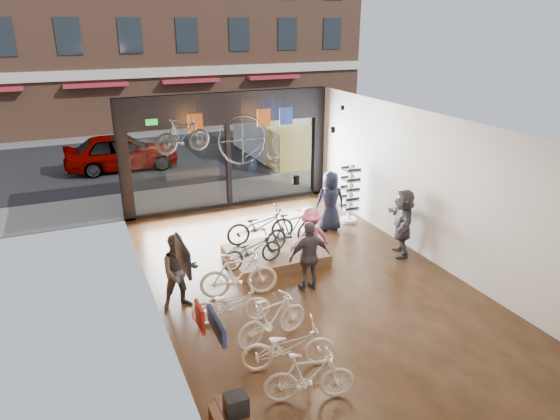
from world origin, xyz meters
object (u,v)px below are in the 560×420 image
box_truck (277,132)px  penny_farthing (253,141)px  display_bike_left (252,250)px  display_platform (275,255)px  sunglasses_rack (350,195)px  floor_bike_2 (289,346)px  customer_1 (179,272)px  floor_bike_5 (239,275)px  display_bike_mid (292,230)px  display_bike_right (260,226)px  hung_bike (183,136)px  customer_5 (403,222)px  floor_bike_3 (272,319)px  customer_4 (330,201)px  customer_2 (309,256)px  customer_3 (310,238)px  floor_bike_4 (231,305)px  street_car (122,152)px  floor_bike_1 (309,377)px

box_truck → penny_farthing: penny_farthing is taller
penny_farthing → display_bike_left: bearing=-111.3°
display_platform → sunglasses_rack: bearing=26.7°
floor_bike_2 → customer_1: size_ratio=1.00×
floor_bike_5 → display_bike_mid: bearing=-43.9°
display_bike_right → hung_bike: size_ratio=1.17×
display_platform → display_bike_left: display_bike_left is taller
display_bike_right → customer_5: size_ratio=1.01×
display_bike_mid → penny_farthing: bearing=-13.4°
floor_bike_2 → display_platform: floor_bike_2 is taller
floor_bike_3 → display_bike_mid: bearing=-43.0°
customer_5 → display_bike_right: bearing=-89.1°
display_platform → customer_4: bearing=28.6°
customer_2 → customer_3: size_ratio=1.05×
customer_2 → floor_bike_3: bearing=45.8°
customer_1 → floor_bike_5: bearing=-5.1°
penny_farthing → floor_bike_5: bearing=-114.8°
customer_2 → customer_3: 1.12m
floor_bike_4 → display_bike_left: size_ratio=1.02×
display_bike_mid → display_bike_right: display_bike_mid is taller
hung_bike → display_platform: bearing=-159.5°
display_platform → hung_bike: bearing=120.7°
street_car → floor_bike_4: 12.82m
floor_bike_1 → customer_3: 4.79m
floor_bike_1 → floor_bike_5: 3.64m
street_car → hung_bike: 8.14m
street_car → display_bike_right: bearing=-166.6°
floor_bike_5 → customer_5: customer_5 is taller
floor_bike_5 → display_platform: size_ratio=0.74×
floor_bike_3 → display_bike_left: (0.58, 2.61, 0.23)m
customer_3 → street_car: bearing=-74.2°
display_bike_mid → customer_4: (1.83, 1.26, 0.12)m
box_truck → customer_4: bearing=-102.6°
street_car → display_bike_left: (1.67, -11.10, -0.06)m
customer_4 → customer_5: size_ratio=0.99×
penny_farthing → display_bike_right: bearing=-106.9°
display_platform → display_bike_left: size_ratio=1.51×
display_platform → customer_2: 1.84m
box_truck → customer_1: box_truck is taller
customer_2 → floor_bike_1: bearing=65.0°
display_platform → floor_bike_2: bearing=-109.7°
box_truck → display_bike_left: size_ratio=3.93×
display_platform → display_bike_mid: 0.80m
sunglasses_rack → floor_bike_2: bearing=-134.5°
customer_3 → hung_bike: bearing=-56.3°
floor_bike_2 → customer_1: customer_1 is taller
floor_bike_3 → customer_5: bearing=-76.9°
street_car → hung_bike: (0.91, -7.80, 2.14)m
customer_1 → customer_4: size_ratio=0.94×
display_bike_right → customer_1: bearing=130.3°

